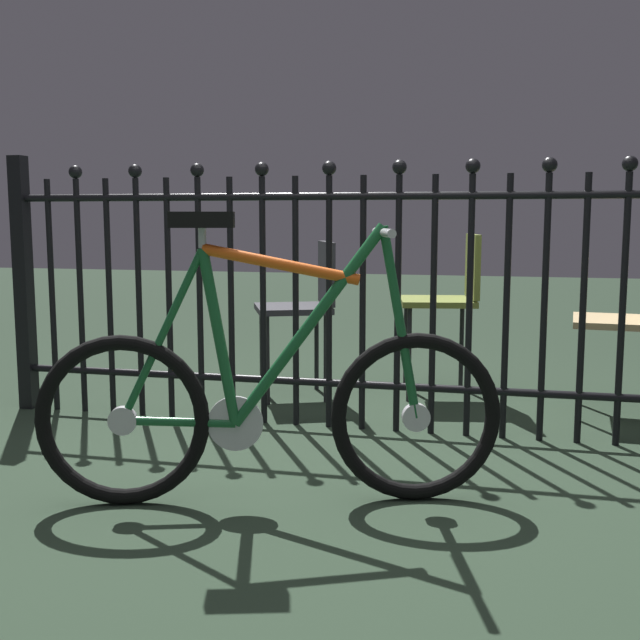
# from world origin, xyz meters

# --- Properties ---
(ground_plane) EXTENTS (20.00, 20.00, 0.00)m
(ground_plane) POSITION_xyz_m (0.00, 0.00, 0.00)
(ground_plane) COLOR #233224
(iron_fence) EXTENTS (3.38, 0.07, 1.21)m
(iron_fence) POSITION_xyz_m (-0.08, 0.74, 0.62)
(iron_fence) COLOR black
(iron_fence) RESTS_ON ground
(bicycle) EXTENTS (1.46, 0.53, 0.94)m
(bicycle) POSITION_xyz_m (-0.13, -0.19, 0.33)
(bicycle) COLOR black
(bicycle) RESTS_ON ground
(chair_tan) EXTENTS (0.45, 0.45, 0.79)m
(chair_tan) POSITION_xyz_m (1.20, 1.26, 0.49)
(chair_tan) COLOR black
(chair_tan) RESTS_ON ground
(chair_charcoal) EXTENTS (0.49, 0.48, 0.80)m
(chair_charcoal) POSITION_xyz_m (-0.40, 1.29, 0.50)
(chair_charcoal) COLOR black
(chair_charcoal) RESTS_ON ground
(chair_olive) EXTENTS (0.44, 0.44, 0.84)m
(chair_olive) POSITION_xyz_m (0.33, 1.49, 0.53)
(chair_olive) COLOR black
(chair_olive) RESTS_ON ground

